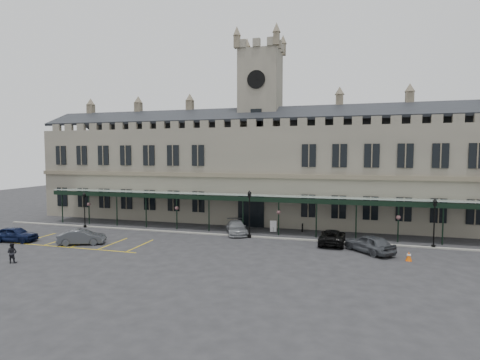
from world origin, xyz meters
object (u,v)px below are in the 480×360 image
(lamp_post_right, at_px, (434,219))
(sign_board, at_px, (273,226))
(person_b, at_px, (12,253))
(car_left_a, at_px, (15,234))
(car_left_b, at_px, (82,237))
(car_taxi, at_px, (236,227))
(clock_tower, at_px, (260,121))
(traffic_cone, at_px, (409,256))
(car_van, at_px, (332,237))
(car_right_a, at_px, (369,244))
(lamp_post_mid, at_px, (249,210))
(lamp_post_left, at_px, (84,206))
(station_building, at_px, (260,171))

(lamp_post_right, xyz_separation_m, sign_board, (-15.77, 3.20, -2.16))
(lamp_post_right, bearing_deg, person_b, -156.96)
(car_left_a, xyz_separation_m, car_left_b, (7.27, 0.82, -0.04))
(car_taxi, relative_size, person_b, 3.00)
(sign_board, bearing_deg, car_left_a, -165.23)
(clock_tower, relative_size, traffic_cone, 31.82)
(car_left_b, xyz_separation_m, car_taxi, (13.15, 8.65, 0.00))
(car_van, bearing_deg, person_b, 31.16)
(car_left_a, bearing_deg, car_taxi, -72.76)
(clock_tower, relative_size, lamp_post_right, 5.30)
(car_left_a, relative_size, car_taxi, 0.89)
(car_left_b, distance_m, car_right_a, 27.07)
(clock_tower, height_order, traffic_cone, clock_tower)
(lamp_post_mid, bearing_deg, car_left_a, -160.20)
(lamp_post_mid, xyz_separation_m, car_van, (8.48, -0.45, -2.27))
(car_right_a, bearing_deg, lamp_post_right, 166.01)
(lamp_post_mid, xyz_separation_m, lamp_post_right, (17.64, 0.42, -0.20))
(lamp_post_right, bearing_deg, lamp_post_left, -179.41)
(clock_tower, distance_m, car_taxi, 15.55)
(lamp_post_right, distance_m, traffic_cone, 6.38)
(lamp_post_right, height_order, traffic_cone, lamp_post_right)
(clock_tower, distance_m, traffic_cone, 25.68)
(station_building, height_order, lamp_post_left, station_building)
(sign_board, xyz_separation_m, car_right_a, (9.88, -6.52, 0.20))
(lamp_post_right, distance_m, car_right_a, 7.04)
(car_right_a, bearing_deg, station_building, -89.76)
(lamp_post_mid, distance_m, car_taxi, 3.26)
(car_right_a, bearing_deg, car_left_b, -34.27)
(car_left_a, bearing_deg, car_left_b, -91.20)
(clock_tower, bearing_deg, car_taxi, -93.56)
(lamp_post_mid, relative_size, traffic_cone, 6.44)
(traffic_cone, relative_size, person_b, 0.47)
(car_right_a, bearing_deg, traffic_cone, 105.08)
(lamp_post_right, height_order, sign_board, lamp_post_right)
(lamp_post_left, relative_size, lamp_post_mid, 0.85)
(lamp_post_mid, distance_m, car_left_a, 23.76)
(car_taxi, height_order, person_b, person_b)
(car_left_a, bearing_deg, car_van, -83.82)
(traffic_cone, relative_size, car_left_a, 0.18)
(station_building, relative_size, lamp_post_left, 14.07)
(lamp_post_mid, distance_m, car_right_a, 12.29)
(station_building, relative_size, car_left_b, 13.86)
(sign_board, height_order, car_left_a, car_left_a)
(traffic_cone, relative_size, car_taxi, 0.16)
(station_building, distance_m, lamp_post_mid, 11.36)
(clock_tower, distance_m, sign_board, 14.76)
(car_taxi, bearing_deg, station_building, 64.69)
(station_building, height_order, lamp_post_right, station_building)
(sign_board, height_order, car_left_b, car_left_b)
(car_left_b, distance_m, person_b, 6.90)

